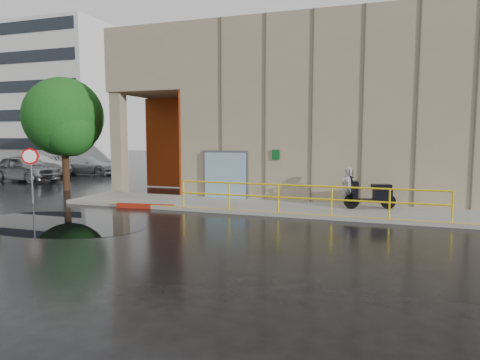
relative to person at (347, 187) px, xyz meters
The scene contains 14 objects.
ground 7.65m from the person, 137.05° to the right, with size 120.00×120.00×0.00m, color black.
sidewalk 1.90m from the person, 156.60° to the right, with size 20.00×3.00×0.15m, color gray.
building 6.69m from the person, 94.50° to the left, with size 20.00×10.17×8.00m.
guardrail 2.42m from the person, 122.86° to the right, with size 9.56×0.06×1.03m.
distant_building 41.10m from the person, 145.80° to the left, with size 12.00×8.08×15.00m.
person is the anchor object (origin of this frame).
scooter 0.91m from the person, 13.16° to the right, with size 1.99×1.17×1.50m.
stop_sign 13.22m from the person, 168.48° to the right, with size 0.58×0.49×2.39m.
red_curb 8.05m from the person, 164.66° to the right, with size 2.40×0.18×0.18m, color #991F0D.
puddle 10.53m from the person, 147.81° to the right, with size 6.34×3.90×0.01m, color black.
car_a 20.83m from the person, 168.05° to the left, with size 1.95×4.86×1.65m, color #9FA0A5.
car_b 23.16m from the person, 162.72° to the left, with size 1.67×4.78×1.58m, color white.
car_c 22.01m from the person, 154.50° to the left, with size 1.98×4.87×1.41m, color silver.
tree_near 14.88m from the person, behind, with size 4.10×4.10×5.93m.
Camera 1 is at (6.91, -11.77, 2.94)m, focal length 32.00 mm.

